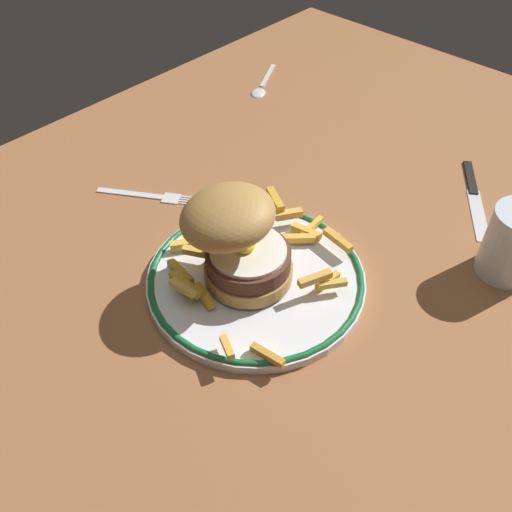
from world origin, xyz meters
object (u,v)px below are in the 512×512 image
(dinner_plate, at_px, (256,278))
(fork, at_px, (148,195))
(knife, at_px, (474,192))
(spoon, at_px, (260,88))
(burger, at_px, (237,237))

(dinner_plate, distance_m, fork, 0.23)
(dinner_plate, distance_m, knife, 0.36)
(knife, xyz_separation_m, spoon, (0.01, 0.43, 0.00))
(dinner_plate, relative_size, knife, 1.68)
(burger, bearing_deg, fork, 81.12)
(dinner_plate, xyz_separation_m, fork, (0.02, 0.23, -0.01))
(fork, bearing_deg, knife, -46.03)
(spoon, bearing_deg, dinner_plate, -137.88)
(fork, bearing_deg, burger, -98.88)
(dinner_plate, relative_size, fork, 2.04)
(burger, xyz_separation_m, spoon, (0.37, 0.31, -0.07))
(knife, distance_m, spoon, 0.43)
(burger, relative_size, knife, 0.97)
(burger, distance_m, fork, 0.23)
(dinner_plate, relative_size, burger, 1.74)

